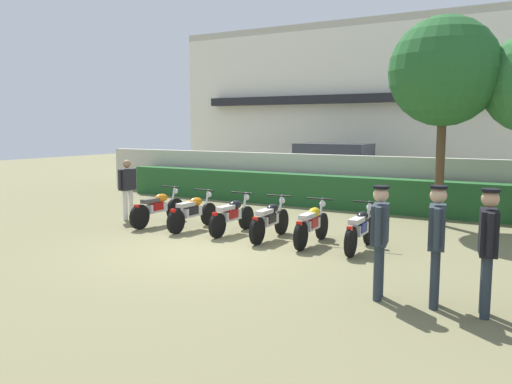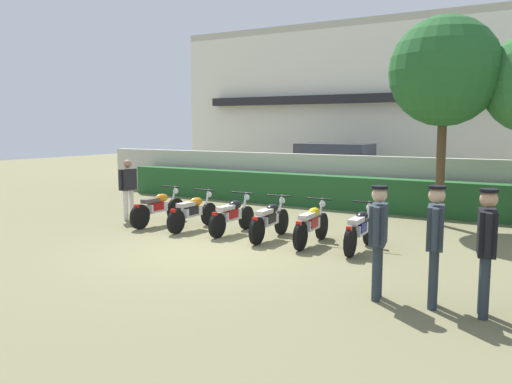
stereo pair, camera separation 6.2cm
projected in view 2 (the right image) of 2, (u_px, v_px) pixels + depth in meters
The scene contains 16 objects.
ground at pixel (205, 251), 10.76m from camera, with size 60.00×60.00×0.00m, color olive.
building at pixel (410, 105), 23.96m from camera, with size 20.37×6.50×7.00m.
compound_wall at pixel (340, 180), 16.97m from camera, with size 19.35×0.30×1.62m, color #BCB7A8.
hedge_row at pixel (331, 192), 16.41m from camera, with size 15.48×0.70×1.01m, color #235628.
parked_car at pixel (338, 169), 19.92m from camera, with size 4.53×2.13×1.89m.
tree_near_inspector at pixel (445, 72), 13.14m from camera, with size 2.75×2.75×5.28m.
motorcycle_in_row_0 at pixel (158, 208), 13.54m from camera, with size 0.60×1.96×0.97m.
motorcycle_in_row_1 at pixel (193, 212), 12.99m from camera, with size 0.60×1.90×0.95m.
motorcycle_in_row_2 at pixel (232, 215), 12.48m from camera, with size 0.60×1.80×0.95m.
motorcycle_in_row_3 at pixel (270, 220), 11.83m from camera, with size 0.60×1.85×0.96m.
motorcycle_in_row_4 at pixel (311, 224), 11.30m from camera, with size 0.60×1.83×0.96m.
motorcycle_in_row_5 at pixel (360, 229), 10.77m from camera, with size 0.60×1.88×0.96m.
inspector_person at pixel (128, 184), 14.33m from camera, with size 0.22×0.66×1.63m.
officer_0 at pixel (378, 232), 7.67m from camera, with size 0.31×0.66×1.68m.
officer_1 at pixel (435, 235), 7.31m from camera, with size 0.30×0.67×1.73m.
officer_2 at pixel (486, 241), 6.94m from camera, with size 0.30×0.67×1.73m.
Camera 2 is at (6.23, -8.55, 2.54)m, focal length 36.93 mm.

